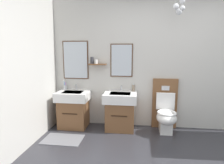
{
  "coord_description": "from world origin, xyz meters",
  "views": [
    {
      "loc": [
        -0.64,
        -2.09,
        1.54
      ],
      "look_at": [
        -1.1,
        1.32,
        0.97
      ],
      "focal_mm": 30.25,
      "sensor_mm": 36.0,
      "label": 1
    }
  ],
  "objects": [
    {
      "name": "bath_mat",
      "position": [
        -1.91,
        0.87,
        0.01
      ],
      "size": [
        0.68,
        0.44,
        0.01
      ],
      "primitive_type": "cube",
      "color": "slate",
      "rests_on": "ground"
    },
    {
      "name": "wall_back",
      "position": [
        -0.02,
        1.76,
        1.4
      ],
      "size": [
        4.93,
        0.55,
        2.8
      ],
      "color": "beige",
      "rests_on": "ground"
    },
    {
      "name": "toothbrush_cup",
      "position": [
        -2.14,
        1.66,
        0.79
      ],
      "size": [
        0.07,
        0.07,
        0.21
      ],
      "color": "silver",
      "rests_on": "vanity_sink_left"
    },
    {
      "name": "vanity_sink_right",
      "position": [
        -0.95,
        1.48,
        0.39
      ],
      "size": [
        0.64,
        0.53,
        0.73
      ],
      "color": "brown",
      "rests_on": "ground"
    },
    {
      "name": "soap_dispenser",
      "position": [
        -0.71,
        1.67,
        0.8
      ],
      "size": [
        0.06,
        0.06,
        0.17
      ],
      "color": "gray",
      "rests_on": "vanity_sink_right"
    },
    {
      "name": "tap_on_right_sink",
      "position": [
        -0.95,
        1.67,
        0.8
      ],
      "size": [
        0.03,
        0.13,
        0.11
      ],
      "color": "silver",
      "rests_on": "vanity_sink_right"
    },
    {
      "name": "tap_on_left_sink",
      "position": [
        -1.91,
        1.67,
        0.8
      ],
      "size": [
        0.03,
        0.13,
        0.11
      ],
      "color": "silver",
      "rests_on": "vanity_sink_left"
    },
    {
      "name": "vanity_sink_left",
      "position": [
        -1.91,
        1.48,
        0.39
      ],
      "size": [
        0.64,
        0.53,
        0.73
      ],
      "color": "brown",
      "rests_on": "ground"
    },
    {
      "name": "toilet",
      "position": [
        -0.08,
        1.5,
        0.38
      ],
      "size": [
        0.48,
        0.62,
        1.0
      ],
      "color": "brown",
      "rests_on": "ground"
    }
  ]
}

